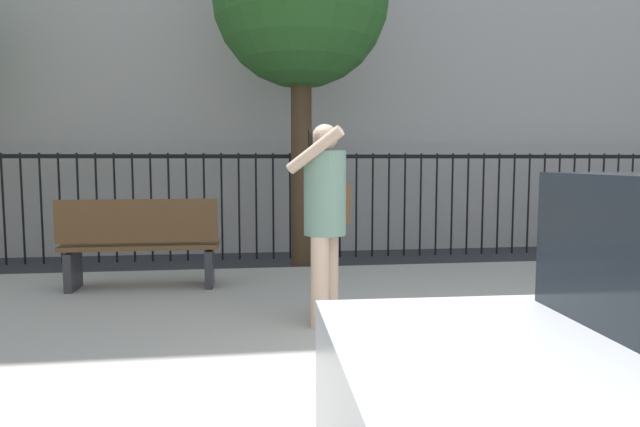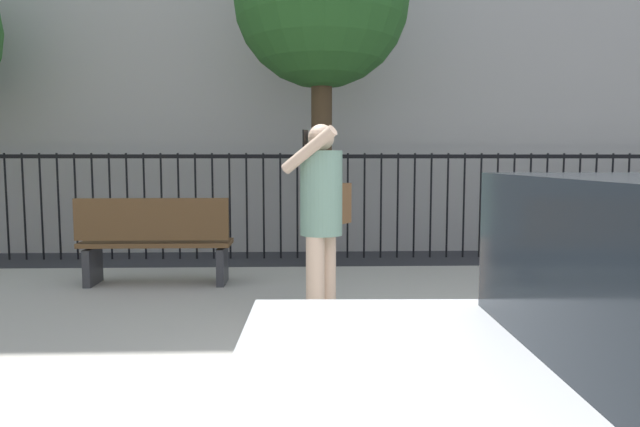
# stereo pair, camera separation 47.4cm
# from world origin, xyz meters

# --- Properties ---
(sidewalk) EXTENTS (28.00, 4.40, 0.15)m
(sidewalk) POSITION_xyz_m (0.00, 2.20, 0.07)
(sidewalk) COLOR #B2ADA3
(sidewalk) RESTS_ON ground
(iron_fence) EXTENTS (12.03, 0.04, 1.60)m
(iron_fence) POSITION_xyz_m (0.00, 5.90, 1.02)
(iron_fence) COLOR black
(iron_fence) RESTS_ON ground
(pedestrian_on_phone) EXTENTS (0.60, 0.72, 1.63)m
(pedestrian_on_phone) POSITION_xyz_m (-0.91, 1.89, 1.10)
(pedestrian_on_phone) COLOR beige
(pedestrian_on_phone) RESTS_ON sidewalk
(street_bench) EXTENTS (1.60, 0.45, 0.95)m
(street_bench) POSITION_xyz_m (-2.65, 3.38, 0.65)
(street_bench) COLOR brown
(street_bench) RESTS_ON sidewalk
(street_tree_near) EXTENTS (2.30, 2.30, 4.74)m
(street_tree_near) POSITION_xyz_m (-0.81, 4.94, 3.56)
(street_tree_near) COLOR #4C3823
(street_tree_near) RESTS_ON ground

